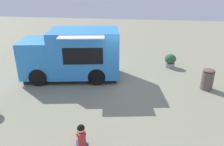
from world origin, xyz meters
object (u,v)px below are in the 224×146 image
(food_truck, at_px, (73,56))
(person_customer, at_px, (82,140))
(planter_flowering_near, at_px, (170,60))
(trash_bin, at_px, (207,79))

(food_truck, relative_size, person_customer, 5.51)
(food_truck, distance_m, person_customer, 5.65)
(food_truck, height_order, person_customer, food_truck)
(food_truck, height_order, planter_flowering_near, food_truck)
(planter_flowering_near, bearing_deg, trash_bin, -152.39)
(food_truck, distance_m, planter_flowering_near, 5.71)
(person_customer, distance_m, planter_flowering_near, 8.24)
(person_customer, relative_size, trash_bin, 0.93)
(person_customer, relative_size, planter_flowering_near, 1.17)
(person_customer, bearing_deg, planter_flowering_near, -24.04)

